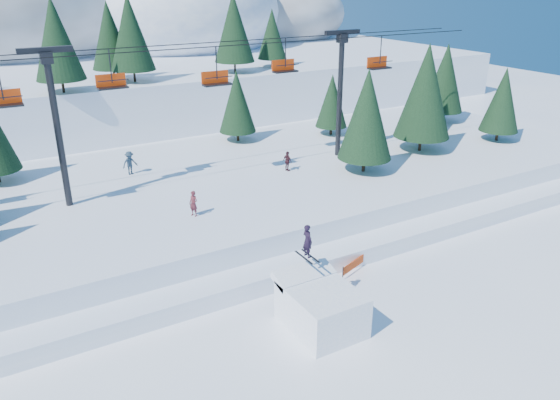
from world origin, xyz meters
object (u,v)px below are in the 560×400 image
chairlift (203,89)px  jump_kicker (320,306)px  banner_far (419,233)px  banner_near (356,263)px

chairlift → jump_kicker: bearing=-93.7°
chairlift → banner_far: 18.12m
banner_near → jump_kicker: bearing=-144.5°
banner_near → banner_far: bearing=10.9°
jump_kicker → banner_near: 6.24m
banner_near → banner_far: size_ratio=0.99×
jump_kicker → banner_far: (11.29, 4.80, -0.68)m
banner_far → banner_near: bearing=-169.1°
banner_near → banner_far: same height
chairlift → banner_near: chairlift is taller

